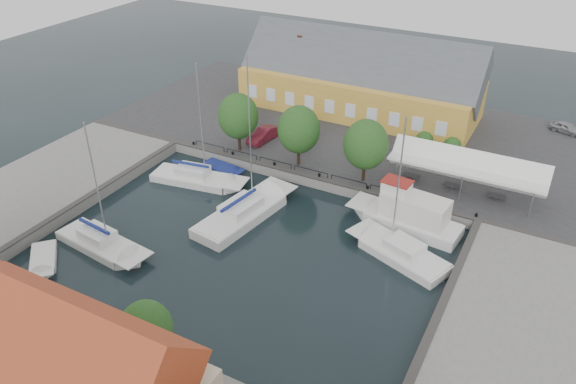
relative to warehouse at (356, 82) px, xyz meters
The scene contains 17 objects.
ground 28.82m from the warehouse, 84.77° to the right, with size 140.00×140.00×0.00m, color black.
north_quay 7.13m from the warehouse, 64.14° to the right, with size 56.00×26.00×1.00m, color #2D2D30.
west_quay 36.24m from the warehouse, 122.58° to the right, with size 12.00×24.00×1.00m, color slate.
east_quay 39.27m from the warehouse, 50.98° to the right, with size 12.00×24.00×1.00m, color slate.
quay_edge_fittings 23.99m from the warehouse, 83.67° to the right, with size 56.00×24.72×0.40m.
warehouse is the anchor object (origin of this frame).
tent_canopy 21.63m from the warehouse, 39.86° to the right, with size 14.00×4.00×2.83m.
quay_trees 16.37m from the warehouse, 87.91° to the right, with size 18.20×4.20×6.30m.
car_silver 24.34m from the warehouse, 10.93° to the left, with size 1.42×3.53×1.20m, color #9C9DA3.
car_red 14.55m from the warehouse, 111.71° to the right, with size 1.53×4.40×1.45m, color maroon.
center_sailboat 26.18m from the warehouse, 89.89° to the right, with size 4.99×11.71×15.24m.
trawler 24.70m from the warehouse, 56.81° to the right, with size 10.41×4.04×5.00m.
east_boat_a 28.94m from the warehouse, 60.33° to the right, with size 9.34×5.91×12.60m.
west_boat_a 24.27m from the warehouse, 108.16° to the right, with size 10.10×4.28×12.84m.
west_boat_d 36.43m from the warehouse, 102.68° to the right, with size 9.41×3.83×12.16m.
launch_sw 40.66m from the warehouse, 105.27° to the right, with size 4.82×4.74×0.98m.
launch_nw 21.14m from the warehouse, 108.57° to the right, with size 4.99×2.50×0.88m.
Camera 1 is at (20.62, -32.76, 27.96)m, focal length 35.00 mm.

